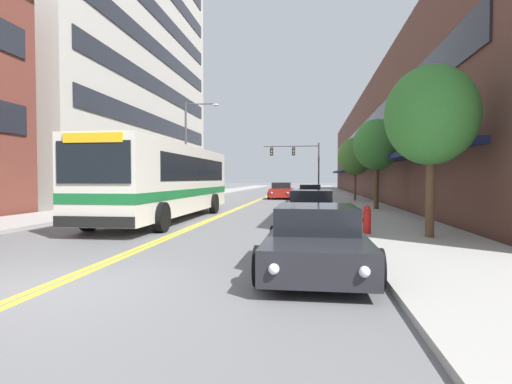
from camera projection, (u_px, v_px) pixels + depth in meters
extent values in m
plane|color=slate|center=(270.00, 195.00, 43.09)|extent=(240.00, 240.00, 0.00)
cube|color=#9E9B96|center=(205.00, 194.00, 44.07)|extent=(3.62, 106.00, 0.12)
cube|color=#9E9B96|center=(339.00, 195.00, 42.10)|extent=(3.62, 106.00, 0.12)
cube|color=yellow|center=(270.00, 195.00, 43.10)|extent=(0.14, 106.00, 0.01)
cube|color=yellow|center=(271.00, 195.00, 43.08)|extent=(0.14, 106.00, 0.01)
cube|color=#BCB7AD|center=(98.00, 55.00, 37.12)|extent=(12.00, 29.72, 26.63)
cube|color=black|center=(161.00, 162.00, 36.64)|extent=(0.08, 27.34, 1.40)
cube|color=black|center=(161.00, 125.00, 36.53)|extent=(0.08, 27.34, 1.40)
cube|color=black|center=(161.00, 89.00, 36.42)|extent=(0.08, 27.34, 1.40)
cube|color=black|center=(160.00, 52.00, 36.31)|extent=(0.08, 27.34, 1.40)
cube|color=black|center=(160.00, 15.00, 36.20)|extent=(0.08, 27.34, 1.40)
cube|color=brown|center=(399.00, 146.00, 41.12)|extent=(8.00, 68.00, 10.31)
cube|color=navy|center=(354.00, 168.00, 41.81)|extent=(1.10, 61.20, 0.24)
cube|color=black|center=(359.00, 134.00, 41.62)|extent=(0.08, 61.20, 1.40)
cube|color=silver|center=(167.00, 179.00, 17.22)|extent=(2.52, 11.76, 2.78)
cube|color=#196B33|center=(167.00, 192.00, 17.24)|extent=(2.54, 11.78, 0.32)
cube|color=black|center=(172.00, 169.00, 17.79)|extent=(2.55, 9.17, 1.00)
cube|color=black|center=(93.00, 162.00, 11.36)|extent=(2.26, 0.04, 1.23)
cube|color=yellow|center=(93.00, 138.00, 11.33)|extent=(1.81, 0.06, 0.28)
cube|color=black|center=(94.00, 222.00, 11.40)|extent=(2.47, 0.08, 0.32)
cylinder|color=black|center=(89.00, 216.00, 13.48)|extent=(0.30, 1.00, 1.00)
cylinder|color=black|center=(162.00, 217.00, 13.13)|extent=(0.30, 1.00, 1.00)
cylinder|color=black|center=(165.00, 203.00, 20.64)|extent=(0.30, 1.00, 1.00)
cylinder|color=black|center=(214.00, 204.00, 20.29)|extent=(0.30, 1.00, 1.00)
cube|color=#BCAD89|center=(200.00, 195.00, 31.67)|extent=(1.84, 4.06, 0.55)
cube|color=black|center=(200.00, 188.00, 31.81)|extent=(1.58, 1.79, 0.51)
cylinder|color=black|center=(183.00, 197.00, 30.55)|extent=(0.22, 0.68, 0.68)
cylinder|color=black|center=(207.00, 197.00, 30.30)|extent=(0.22, 0.68, 0.68)
cylinder|color=black|center=(193.00, 196.00, 33.05)|extent=(0.22, 0.68, 0.68)
cylinder|color=black|center=(215.00, 196.00, 32.79)|extent=(0.22, 0.68, 0.68)
sphere|color=silver|center=(184.00, 196.00, 29.72)|extent=(0.16, 0.16, 0.16)
sphere|color=silver|center=(201.00, 196.00, 29.55)|extent=(0.16, 0.16, 0.16)
cube|color=red|center=(199.00, 194.00, 33.78)|extent=(0.18, 0.04, 0.10)
cube|color=red|center=(214.00, 194.00, 33.60)|extent=(0.18, 0.04, 0.10)
cube|color=#232328|center=(316.00, 246.00, 7.80)|extent=(1.79, 4.47, 0.55)
cube|color=black|center=(316.00, 218.00, 7.96)|extent=(1.54, 1.97, 0.50)
cylinder|color=black|center=(261.00, 266.00, 6.56)|extent=(0.22, 0.67, 0.67)
cylinder|color=black|center=(376.00, 269.00, 6.31)|extent=(0.22, 0.67, 0.67)
cylinder|color=black|center=(275.00, 240.00, 9.30)|extent=(0.22, 0.67, 0.67)
cylinder|color=black|center=(356.00, 242.00, 9.05)|extent=(0.22, 0.67, 0.67)
sphere|color=silver|center=(274.00, 269.00, 5.65)|extent=(0.16, 0.16, 0.16)
sphere|color=silver|center=(365.00, 272.00, 5.49)|extent=(0.16, 0.16, 0.16)
cube|color=red|center=(289.00, 229.00, 10.11)|extent=(0.18, 0.04, 0.10)
cube|color=red|center=(341.00, 230.00, 9.94)|extent=(0.18, 0.04, 0.10)
cube|color=#B7B7BC|center=(311.00, 210.00, 16.48)|extent=(1.93, 4.22, 0.58)
cube|color=black|center=(311.00, 197.00, 16.62)|extent=(1.66, 1.86, 0.53)
cylinder|color=black|center=(285.00, 216.00, 15.32)|extent=(0.22, 0.65, 0.65)
cylinder|color=black|center=(337.00, 217.00, 15.05)|extent=(0.22, 0.65, 0.65)
cylinder|color=black|center=(289.00, 211.00, 17.91)|extent=(0.22, 0.65, 0.65)
cylinder|color=black|center=(333.00, 211.00, 17.64)|extent=(0.22, 0.65, 0.65)
sphere|color=silver|center=(292.00, 214.00, 14.46)|extent=(0.16, 0.16, 0.16)
sphere|color=silver|center=(330.00, 214.00, 14.27)|extent=(0.16, 0.16, 0.16)
cube|color=red|center=(296.00, 206.00, 18.67)|extent=(0.18, 0.04, 0.10)
cube|color=red|center=(326.00, 206.00, 18.48)|extent=(0.18, 0.04, 0.10)
cube|color=black|center=(310.00, 194.00, 32.97)|extent=(1.93, 4.31, 0.67)
cube|color=black|center=(310.00, 187.00, 33.12)|extent=(1.66, 1.89, 0.43)
cylinder|color=black|center=(298.00, 197.00, 31.79)|extent=(0.22, 0.64, 0.64)
cylinder|color=black|center=(323.00, 197.00, 31.52)|extent=(0.22, 0.64, 0.64)
cylinder|color=black|center=(299.00, 195.00, 34.43)|extent=(0.22, 0.64, 0.64)
cylinder|color=black|center=(322.00, 196.00, 34.17)|extent=(0.22, 0.64, 0.64)
sphere|color=silver|center=(301.00, 194.00, 30.91)|extent=(0.16, 0.16, 0.16)
sphere|color=silver|center=(319.00, 195.00, 30.73)|extent=(0.16, 0.16, 0.16)
cube|color=red|center=(302.00, 193.00, 35.21)|extent=(0.18, 0.04, 0.10)
cube|color=red|center=(318.00, 193.00, 35.02)|extent=(0.18, 0.04, 0.10)
cube|color=maroon|center=(282.00, 192.00, 35.22)|extent=(1.89, 4.30, 0.73)
cube|color=black|center=(282.00, 185.00, 35.36)|extent=(1.63, 1.89, 0.52)
cylinder|color=black|center=(269.00, 195.00, 34.03)|extent=(0.22, 0.68, 0.68)
cylinder|color=black|center=(292.00, 196.00, 33.77)|extent=(0.22, 0.68, 0.68)
cylinder|color=black|center=(272.00, 194.00, 36.67)|extent=(0.22, 0.68, 0.68)
cylinder|color=black|center=(293.00, 194.00, 36.41)|extent=(0.22, 0.68, 0.68)
sphere|color=silver|center=(272.00, 193.00, 33.16)|extent=(0.16, 0.16, 0.16)
sphere|color=silver|center=(288.00, 193.00, 32.98)|extent=(0.16, 0.16, 0.16)
cube|color=red|center=(276.00, 191.00, 37.44)|extent=(0.18, 0.04, 0.10)
cube|color=red|center=(291.00, 191.00, 37.26)|extent=(0.18, 0.04, 0.10)
cylinder|color=#47474C|center=(319.00, 169.00, 45.17)|extent=(0.18, 0.18, 5.83)
cylinder|color=#47474C|center=(291.00, 146.00, 45.51)|extent=(6.30, 0.11, 0.11)
cube|color=black|center=(294.00, 151.00, 45.48)|extent=(0.34, 0.26, 0.92)
sphere|color=red|center=(294.00, 149.00, 45.32)|extent=(0.18, 0.18, 0.18)
sphere|color=yellow|center=(294.00, 151.00, 45.33)|extent=(0.18, 0.18, 0.18)
sphere|color=green|center=(294.00, 154.00, 45.34)|extent=(0.18, 0.18, 0.18)
cylinder|color=black|center=(294.00, 147.00, 45.47)|extent=(0.02, 0.02, 0.14)
cube|color=black|center=(272.00, 152.00, 45.82)|extent=(0.34, 0.26, 0.92)
sphere|color=red|center=(272.00, 149.00, 45.66)|extent=(0.18, 0.18, 0.18)
sphere|color=yellow|center=(272.00, 152.00, 45.67)|extent=(0.18, 0.18, 0.18)
sphere|color=green|center=(272.00, 154.00, 45.68)|extent=(0.18, 0.18, 0.18)
cylinder|color=black|center=(272.00, 147.00, 45.81)|extent=(0.02, 0.02, 0.14)
cylinder|color=#47474C|center=(186.00, 152.00, 30.86)|extent=(0.16, 0.16, 7.65)
cylinder|color=#47474C|center=(200.00, 104.00, 30.58)|extent=(2.34, 0.10, 0.10)
ellipsoid|color=#B2B2B7|center=(215.00, 105.00, 30.43)|extent=(0.56, 0.28, 0.20)
cylinder|color=brown|center=(430.00, 195.00, 11.25)|extent=(0.25, 0.25, 2.35)
ellipsoid|color=#387F33|center=(431.00, 115.00, 11.17)|extent=(2.53, 2.53, 2.79)
cylinder|color=brown|center=(376.00, 186.00, 21.81)|extent=(0.27, 0.27, 2.45)
ellipsoid|color=#387F33|center=(377.00, 144.00, 21.74)|extent=(2.52, 2.52, 2.77)
cylinder|color=brown|center=(355.00, 186.00, 30.10)|extent=(0.18, 0.18, 2.26)
ellipsoid|color=#42752D|center=(355.00, 156.00, 30.02)|extent=(2.56, 2.56, 2.82)
cylinder|color=red|center=(367.00, 222.00, 11.95)|extent=(0.24, 0.24, 0.69)
sphere|color=red|center=(367.00, 209.00, 11.94)|extent=(0.21, 0.21, 0.21)
cylinder|color=red|center=(362.00, 220.00, 11.97)|extent=(0.08, 0.11, 0.11)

